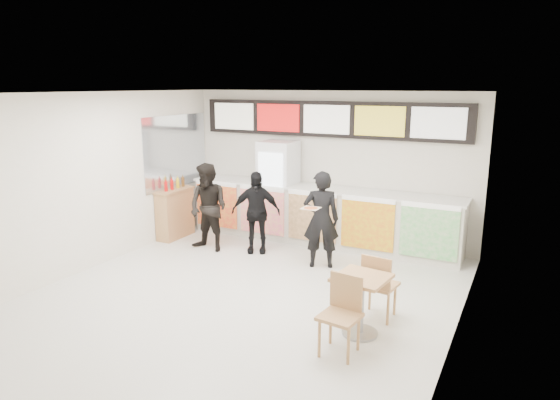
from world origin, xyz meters
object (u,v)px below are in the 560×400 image
Objects in this scene: service_counter at (319,215)px; customer_mid at (256,212)px; customer_left at (208,208)px; cafe_table at (361,294)px; drinks_fridge at (278,190)px; customer_main at (321,220)px; condiment_ledge at (175,213)px.

customer_mid is at bearing -129.65° from service_counter.
customer_left is 1.03× the size of cafe_table.
cafe_table is at bearing -48.73° from drinks_fridge.
customer_main is 1.04× the size of cafe_table.
service_counter is at bearing 42.99° from customer_left.
customer_left reaches higher than customer_mid.
customer_left is 4.10m from cafe_table.
condiment_ledge is (-2.82, -0.99, -0.05)m from service_counter.
condiment_ledge is at bearing 154.79° from customer_mid.
customer_main is 1.39× the size of condiment_ledge.
condiment_ledge reaches higher than cafe_table.
customer_main reaches higher than condiment_ledge.
customer_main is (1.47, -1.22, -0.15)m from drinks_fridge.
customer_left is 0.91m from customer_mid.
drinks_fridge is at bearing 138.45° from cafe_table.
service_counter is at bearing -89.57° from customer_main.
service_counter is 3.27× the size of customer_main.
customer_left is 1.08× the size of customer_mid.
service_counter is at bearing 127.86° from cafe_table.
drinks_fridge reaches higher than customer_mid.
customer_main is at bearing 8.35° from customer_left.
service_counter is 1.03m from drinks_fridge.
customer_mid reaches higher than service_counter.
service_counter is 2.20m from customer_left.
drinks_fridge reaches higher than customer_left.
cafe_table is 1.34× the size of condiment_ledge.
service_counter is at bearing 19.29° from condiment_ledge.
drinks_fridge is at bearing 70.36° from customer_mid.
customer_main is 2.24m from customer_left.
customer_mid is at bearing -1.47° from condiment_ledge.
customer_left is (-2.24, -0.15, -0.01)m from customer_main.
customer_left reaches higher than condiment_ledge.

